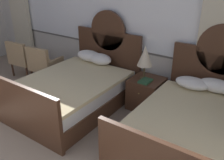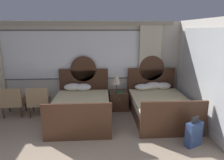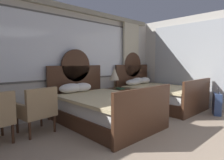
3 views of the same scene
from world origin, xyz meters
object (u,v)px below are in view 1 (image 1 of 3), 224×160
Objects in this scene: table_lamp_on_nightstand at (145,56)px; bed_near_mirror at (195,129)px; book_on_nightstand at (145,81)px; armchair_by_window_left at (44,63)px; armchair_by_window_centre at (23,57)px; bed_near_window at (76,89)px; nightstand_between_beds at (146,93)px.

bed_near_mirror is at bearing -30.08° from table_lamp_on_nightstand.
book_on_nightstand is 0.30× the size of armchair_by_window_left.
table_lamp_on_nightstand is at bearing 6.28° from armchair_by_window_centre.
bed_near_mirror is at bearing -4.67° from armchair_by_window_centre.
armchair_by_window_left is at bearing 0.01° from armchair_by_window_centre.
bed_near_window is 2.56× the size of armchair_by_window_centre.
bed_near_window is 1.39m from table_lamp_on_nightstand.
bed_near_mirror is 1.29m from nightstand_between_beds.
book_on_nightstand reaches higher than nightstand_between_beds.
bed_near_window is 2.56× the size of armchair_by_window_left.
nightstand_between_beds is 0.32m from book_on_nightstand.
table_lamp_on_nightstand is 2.33× the size of book_on_nightstand.
bed_near_window is 3.78× the size of nightstand_between_beds.
armchair_by_window_left and armchair_by_window_centre have the same top height.
book_on_nightstand is 0.30× the size of armchair_by_window_centre.
bed_near_mirror is 3.64× the size of table_lamp_on_nightstand.
table_lamp_on_nightstand is at bearing 8.23° from armchair_by_window_left.
bed_near_mirror is 4.19m from armchair_by_window_centre.
book_on_nightstand is at bearing -77.88° from nightstand_between_beds.
bed_near_window reaches higher than armchair_by_window_left.
armchair_by_window_centre is at bearing 170.03° from bed_near_window.
table_lamp_on_nightstand is (1.03, 0.68, 0.64)m from bed_near_window.
table_lamp_on_nightstand reaches higher than book_on_nightstand.
nightstand_between_beds is (-1.09, 0.67, -0.07)m from bed_near_mirror.
nightstand_between_beds is at bearing 148.34° from bed_near_mirror.
table_lamp_on_nightstand reaches higher than armchair_by_window_centre.
nightstand_between_beds is 0.96× the size of table_lamp_on_nightstand.
armchair_by_window_centre is at bearing -173.72° from table_lamp_on_nightstand.
bed_near_window is 3.64× the size of table_lamp_on_nightstand.
book_on_nightstand is (0.09, -0.11, -0.40)m from table_lamp_on_nightstand.
armchair_by_window_left is (-2.35, -0.33, 0.18)m from nightstand_between_beds.
bed_near_mirror is 8.47× the size of book_on_nightstand.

